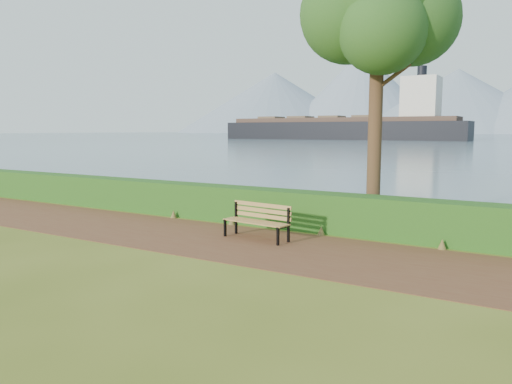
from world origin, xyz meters
The scene contains 6 objects.
ground centered at (0.00, 0.00, 0.00)m, with size 140.00×140.00×0.00m, color #56611B.
path centered at (0.00, 0.30, 0.01)m, with size 40.00×3.40×0.01m, color brown.
hedge centered at (0.00, 2.60, 0.50)m, with size 32.00×0.85×1.00m, color #1C4714.
bench centered at (0.45, 0.89, 0.50)m, with size 1.77×0.71×0.86m.
tree centered at (2.44, 3.47, 5.74)m, with size 3.92×3.22×7.73m.
cargo_ship centered at (-41.20, 117.11, 2.96)m, with size 65.32×10.32×19.83m.
Camera 1 is at (6.54, -9.32, 2.64)m, focal length 35.00 mm.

